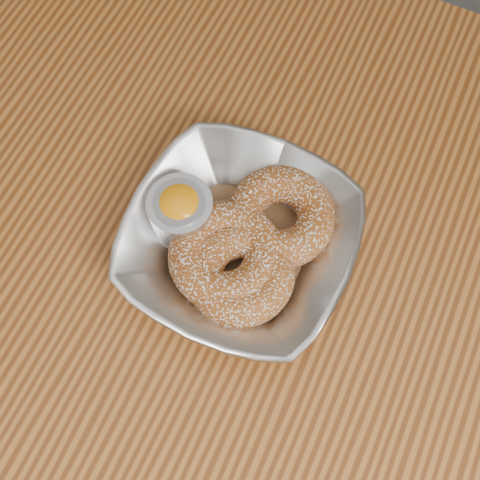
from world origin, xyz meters
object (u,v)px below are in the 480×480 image
at_px(table, 316,343).
at_px(donut_back, 281,216).
at_px(donut_front, 240,274).
at_px(donut_extra, 226,256).
at_px(ramekin, 181,212).
at_px(serving_bowl, 240,242).

height_order(table, donut_back, donut_back).
relative_size(donut_front, donut_extra, 0.94).
xyz_separation_m(donut_front, ramekin, (-0.07, 0.03, 0.01)).
relative_size(donut_extra, ramekin, 1.78).
distance_m(serving_bowl, donut_front, 0.03).
bearing_deg(serving_bowl, table, -15.38).
relative_size(table, donut_extra, 11.48).
height_order(donut_extra, ramekin, ramekin).
xyz_separation_m(donut_extra, ramekin, (-0.05, 0.02, 0.01)).
relative_size(table, donut_front, 12.27).
relative_size(donut_front, ramekin, 1.66).
height_order(donut_back, ramekin, ramekin).
xyz_separation_m(table, donut_back, (-0.08, 0.07, 0.13)).
bearing_deg(donut_back, table, -39.62).
xyz_separation_m(donut_back, donut_front, (-0.01, -0.07, -0.00)).
height_order(donut_front, donut_extra, donut_extra).
bearing_deg(donut_front, serving_bowl, 114.97).
bearing_deg(donut_extra, donut_front, -28.50).
distance_m(donut_back, donut_front, 0.07).
bearing_deg(table, donut_front, 179.58).
bearing_deg(donut_extra, donut_back, 62.94).
height_order(table, serving_bowl, serving_bowl).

